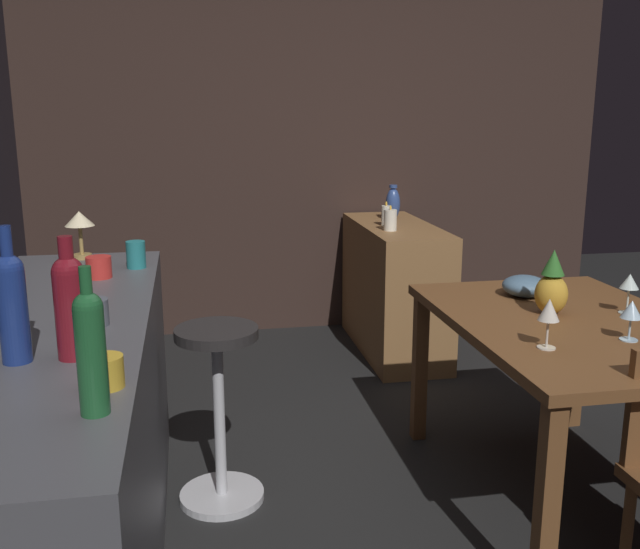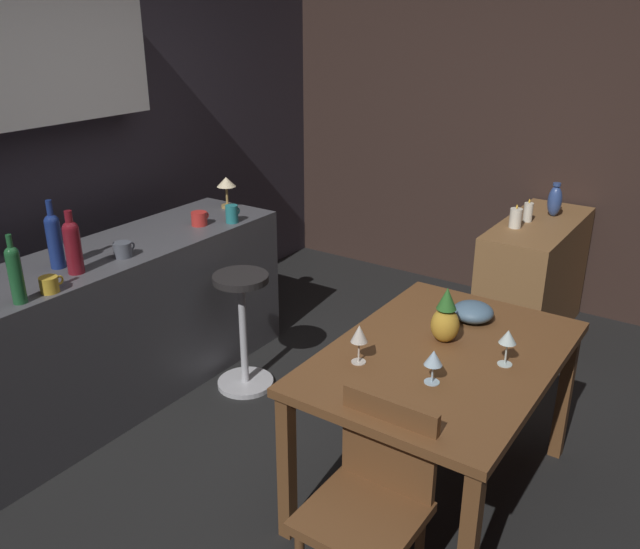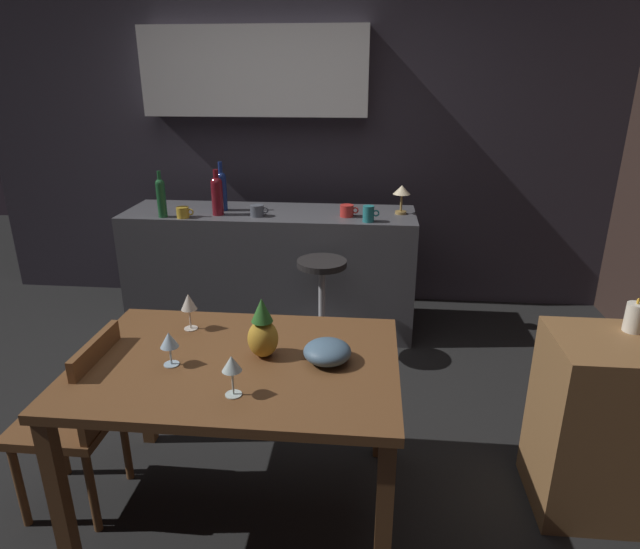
{
  "view_description": "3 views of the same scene",
  "coord_description": "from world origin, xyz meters",
  "px_view_note": "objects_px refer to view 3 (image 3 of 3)",
  "views": [
    {
      "loc": [
        -2.3,
        1.0,
        1.53
      ],
      "look_at": [
        0.58,
        0.46,
        0.84
      ],
      "focal_mm": 39.9,
      "sensor_mm": 36.0,
      "label": 1
    },
    {
      "loc": [
        -2.3,
        -1.4,
        2.12
      ],
      "look_at": [
        0.33,
        0.4,
        0.83
      ],
      "focal_mm": 37.07,
      "sensor_mm": 36.0,
      "label": 2
    },
    {
      "loc": [
        0.59,
        -2.32,
        1.83
      ],
      "look_at": [
        0.33,
        0.4,
        0.82
      ],
      "focal_mm": 30.29,
      "sensor_mm": 36.0,
      "label": 3
    }
  ],
  "objects_px": {
    "wine_bottle_green": "(161,196)",
    "cup_red": "(347,211)",
    "wine_glass_right": "(232,365)",
    "pillar_candle_tall": "(635,317)",
    "cup_mustard": "(183,212)",
    "wine_glass_center": "(189,303)",
    "wine_glass_left": "(169,341)",
    "wine_bottle_cobalt": "(222,189)",
    "chair_near_window": "(80,415)",
    "cup_slate": "(257,211)",
    "pineapple_centerpiece": "(263,332)",
    "counter_lamp": "(402,193)",
    "fruit_bowl": "(327,352)",
    "dining_table": "(238,378)",
    "bar_stool": "(322,308)",
    "wine_bottle_ruby": "(217,194)",
    "cup_teal": "(369,214)"
  },
  "relations": [
    {
      "from": "counter_lamp",
      "to": "chair_near_window",
      "type": "bearing_deg",
      "value": -126.47
    },
    {
      "from": "fruit_bowl",
      "to": "cup_slate",
      "type": "distance_m",
      "value": 1.82
    },
    {
      "from": "chair_near_window",
      "to": "pineapple_centerpiece",
      "type": "bearing_deg",
      "value": 6.82
    },
    {
      "from": "wine_glass_center",
      "to": "pillar_candle_tall",
      "type": "distance_m",
      "value": 1.91
    },
    {
      "from": "wine_glass_center",
      "to": "wine_bottle_green",
      "type": "relative_size",
      "value": 0.54
    },
    {
      "from": "chair_near_window",
      "to": "pillar_candle_tall",
      "type": "relative_size",
      "value": 5.52
    },
    {
      "from": "cup_mustard",
      "to": "wine_glass_center",
      "type": "bearing_deg",
      "value": -70.41
    },
    {
      "from": "wine_bottle_green",
      "to": "cup_red",
      "type": "distance_m",
      "value": 1.28
    },
    {
      "from": "wine_glass_right",
      "to": "fruit_bowl",
      "type": "relative_size",
      "value": 0.82
    },
    {
      "from": "wine_bottle_cobalt",
      "to": "wine_bottle_green",
      "type": "bearing_deg",
      "value": -147.27
    },
    {
      "from": "wine_glass_left",
      "to": "fruit_bowl",
      "type": "relative_size",
      "value": 0.74
    },
    {
      "from": "cup_red",
      "to": "cup_slate",
      "type": "relative_size",
      "value": 1.01
    },
    {
      "from": "dining_table",
      "to": "bar_stool",
      "type": "bearing_deg",
      "value": 80.52
    },
    {
      "from": "wine_bottle_cobalt",
      "to": "pillar_candle_tall",
      "type": "bearing_deg",
      "value": -36.41
    },
    {
      "from": "pineapple_centerpiece",
      "to": "cup_slate",
      "type": "xyz_separation_m",
      "value": [
        -0.37,
        1.67,
        0.09
      ]
    },
    {
      "from": "bar_stool",
      "to": "wine_glass_left",
      "type": "xyz_separation_m",
      "value": [
        -0.48,
        -1.41,
        0.46
      ]
    },
    {
      "from": "chair_near_window",
      "to": "wine_bottle_ruby",
      "type": "distance_m",
      "value": 1.88
    },
    {
      "from": "fruit_bowl",
      "to": "wine_bottle_green",
      "type": "xyz_separation_m",
      "value": [
        -1.28,
        1.62,
        0.26
      ]
    },
    {
      "from": "bar_stool",
      "to": "cup_slate",
      "type": "height_order",
      "value": "cup_slate"
    },
    {
      "from": "dining_table",
      "to": "bar_stool",
      "type": "relative_size",
      "value": 1.83
    },
    {
      "from": "wine_glass_center",
      "to": "cup_red",
      "type": "height_order",
      "value": "cup_red"
    },
    {
      "from": "wine_glass_right",
      "to": "wine_bottle_green",
      "type": "relative_size",
      "value": 0.5
    },
    {
      "from": "cup_red",
      "to": "counter_lamp",
      "type": "height_order",
      "value": "counter_lamp"
    },
    {
      "from": "wine_bottle_ruby",
      "to": "chair_near_window",
      "type": "bearing_deg",
      "value": -94.65
    },
    {
      "from": "pineapple_centerpiece",
      "to": "cup_mustard",
      "type": "height_order",
      "value": "pineapple_centerpiece"
    },
    {
      "from": "chair_near_window",
      "to": "counter_lamp",
      "type": "bearing_deg",
      "value": 53.53
    },
    {
      "from": "wine_glass_left",
      "to": "wine_bottle_ruby",
      "type": "bearing_deg",
      "value": 99.31
    },
    {
      "from": "wine_glass_right",
      "to": "fruit_bowl",
      "type": "xyz_separation_m",
      "value": [
        0.32,
        0.27,
        -0.08
      ]
    },
    {
      "from": "wine_glass_left",
      "to": "counter_lamp",
      "type": "height_order",
      "value": "counter_lamp"
    },
    {
      "from": "wine_glass_right",
      "to": "pillar_candle_tall",
      "type": "height_order",
      "value": "pillar_candle_tall"
    },
    {
      "from": "wine_glass_left",
      "to": "wine_glass_right",
      "type": "bearing_deg",
      "value": -32.26
    },
    {
      "from": "wine_glass_center",
      "to": "pillar_candle_tall",
      "type": "xyz_separation_m",
      "value": [
        1.91,
        -0.0,
        0.01
      ]
    },
    {
      "from": "wine_bottle_cobalt",
      "to": "cup_mustard",
      "type": "relative_size",
      "value": 2.91
    },
    {
      "from": "fruit_bowl",
      "to": "pillar_candle_tall",
      "type": "xyz_separation_m",
      "value": [
        1.27,
        0.24,
        0.1
      ]
    },
    {
      "from": "bar_stool",
      "to": "wine_glass_left",
      "type": "height_order",
      "value": "wine_glass_left"
    },
    {
      "from": "counter_lamp",
      "to": "wine_glass_left",
      "type": "bearing_deg",
      "value": -116.95
    },
    {
      "from": "wine_glass_right",
      "to": "counter_lamp",
      "type": "height_order",
      "value": "counter_lamp"
    },
    {
      "from": "dining_table",
      "to": "wine_bottle_ruby",
      "type": "distance_m",
      "value": 1.86
    },
    {
      "from": "wine_bottle_ruby",
      "to": "cup_mustard",
      "type": "height_order",
      "value": "wine_bottle_ruby"
    },
    {
      "from": "bar_stool",
      "to": "fruit_bowl",
      "type": "relative_size",
      "value": 3.7
    },
    {
      "from": "dining_table",
      "to": "cup_red",
      "type": "height_order",
      "value": "cup_red"
    },
    {
      "from": "chair_near_window",
      "to": "cup_slate",
      "type": "distance_m",
      "value": 1.88
    },
    {
      "from": "chair_near_window",
      "to": "cup_red",
      "type": "relative_size",
      "value": 6.38
    },
    {
      "from": "chair_near_window",
      "to": "pineapple_centerpiece",
      "type": "xyz_separation_m",
      "value": [
        0.79,
        0.09,
        0.39
      ]
    },
    {
      "from": "dining_table",
      "to": "counter_lamp",
      "type": "bearing_deg",
      "value": 68.61
    },
    {
      "from": "wine_glass_center",
      "to": "cup_red",
      "type": "relative_size",
      "value": 1.33
    },
    {
      "from": "wine_bottle_ruby",
      "to": "cup_teal",
      "type": "distance_m",
      "value": 1.07
    },
    {
      "from": "wine_glass_right",
      "to": "pillar_candle_tall",
      "type": "bearing_deg",
      "value": 17.9
    },
    {
      "from": "counter_lamp",
      "to": "pillar_candle_tall",
      "type": "xyz_separation_m",
      "value": [
        0.9,
        -1.62,
        -0.17
      ]
    },
    {
      "from": "wine_glass_left",
      "to": "wine_glass_right",
      "type": "distance_m",
      "value": 0.36
    }
  ]
}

